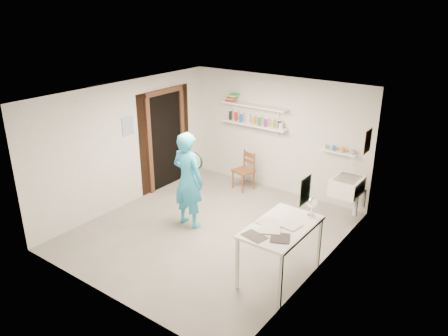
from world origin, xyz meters
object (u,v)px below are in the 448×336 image
Objects in this scene: man at (188,180)px; wall_clock at (195,161)px; wooden_chair at (244,171)px; work_table at (280,252)px; belfast_sink at (347,186)px; desk_lamp at (312,203)px.

wall_clock is (-0.01, 0.22, 0.29)m from man.
work_table is (2.17, -2.31, 0.01)m from wooden_chair.
man reaches higher than work_table.
man is 1.93m from wooden_chair.
belfast_sink is 0.48× the size of work_table.
wall_clock is 2.31m from desk_lamp.
work_table is at bearing -92.88° from belfast_sink.
wall_clock is at bearing 176.25° from desk_lamp.
wooden_chair is at bearing 94.98° from wall_clock.
work_table is 8.00× the size of desk_lamp.
wooden_chair is 3.17m from work_table.
man is (-2.19, -1.75, 0.17)m from belfast_sink.
belfast_sink is 2.21m from work_table.
wooden_chair is (-0.08, 1.65, -0.74)m from wall_clock.
belfast_sink is 1.93× the size of wall_clock.
belfast_sink is at bearing 93.34° from desk_lamp.
wooden_chair is 3.05m from desk_lamp.
belfast_sink is 0.35× the size of man.
wall_clock reaches higher than work_table.
man reaches higher than wall_clock.
wall_clock is 0.25× the size of work_table.
desk_lamp is at bearing -175.90° from man.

